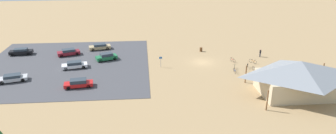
# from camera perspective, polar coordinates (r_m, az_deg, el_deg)

# --- Properties ---
(ground) EXTENTS (160.00, 160.00, 0.00)m
(ground) POSITION_cam_1_polar(r_m,az_deg,el_deg) (63.43, 6.33, 0.87)
(ground) COLOR #9E7F56
(ground) RESTS_ON ground
(parking_lot_asphalt) EXTENTS (32.07, 31.20, 0.05)m
(parking_lot_asphalt) POSITION_cam_1_polar(r_m,az_deg,el_deg) (64.55, -18.05, 0.30)
(parking_lot_asphalt) COLOR #424247
(parking_lot_asphalt) RESTS_ON ground
(bike_pavilion) EXTENTS (14.08, 10.00, 5.50)m
(bike_pavilion) POSITION_cam_1_polar(r_m,az_deg,el_deg) (52.83, 22.87, -1.49)
(bike_pavilion) COLOR #C6B28E
(bike_pavilion) RESTS_ON ground
(trash_bin) EXTENTS (0.60, 0.60, 0.90)m
(trash_bin) POSITION_cam_1_polar(r_m,az_deg,el_deg) (69.77, 6.05, 3.19)
(trash_bin) COLOR brown
(trash_bin) RESTS_ON ground
(lot_sign) EXTENTS (0.56, 0.08, 2.20)m
(lot_sign) POSITION_cam_1_polar(r_m,az_deg,el_deg) (60.12, -1.35, 1.26)
(lot_sign) COLOR #99999E
(lot_sign) RESTS_ON ground
(bicycle_orange_by_bin) EXTENTS (1.11, 1.48, 0.81)m
(bicycle_orange_by_bin) POSITION_cam_1_polar(r_m,az_deg,el_deg) (64.70, 15.24, 1.00)
(bicycle_orange_by_bin) COLOR black
(bicycle_orange_by_bin) RESTS_ON ground
(bicycle_green_edge_south) EXTENTS (0.68, 1.71, 0.81)m
(bicycle_green_edge_south) POSITION_cam_1_polar(r_m,az_deg,el_deg) (60.72, 12.04, -0.07)
(bicycle_green_edge_south) COLOR black
(bicycle_green_edge_south) RESTS_ON ground
(bicycle_yellow_yard_front) EXTENTS (1.06, 1.34, 0.79)m
(bicycle_yellow_yard_front) POSITION_cam_1_polar(r_m,az_deg,el_deg) (63.23, 22.38, -0.42)
(bicycle_yellow_yard_front) COLOR black
(bicycle_yellow_yard_front) RESTS_ON ground
(bicycle_purple_lone_west) EXTENTS (0.48, 1.81, 0.82)m
(bicycle_purple_lone_west) POSITION_cam_1_polar(r_m,az_deg,el_deg) (63.04, 24.70, -0.81)
(bicycle_purple_lone_west) COLOR black
(bicycle_purple_lone_west) RESTS_ON ground
(bicycle_red_near_porch) EXTENTS (0.70, 1.65, 0.85)m
(bicycle_red_near_porch) POSITION_cam_1_polar(r_m,az_deg,el_deg) (64.46, 11.75, 1.23)
(bicycle_red_near_porch) COLOR black
(bicycle_red_near_porch) RESTS_ON ground
(bicycle_black_yard_center) EXTENTS (0.80, 1.55, 0.90)m
(bicycle_black_yard_center) POSITION_cam_1_polar(r_m,az_deg,el_deg) (61.90, 14.29, 0.18)
(bicycle_black_yard_center) COLOR black
(bicycle_black_yard_center) RESTS_ON ground
(bicycle_silver_edge_north) EXTENTS (0.48, 1.70, 0.84)m
(bicycle_silver_edge_north) POSITION_cam_1_polar(r_m,az_deg,el_deg) (60.76, 15.47, -0.36)
(bicycle_silver_edge_north) COLOR black
(bicycle_silver_edge_north) RESTS_ON ground
(bicycle_blue_yard_right) EXTENTS (0.48, 1.75, 0.80)m
(bicycle_blue_yard_right) POSITION_cam_1_polar(r_m,az_deg,el_deg) (59.12, 12.08, -0.68)
(bicycle_blue_yard_right) COLOR black
(bicycle_blue_yard_right) RESTS_ON ground
(car_silver_aisle_side) EXTENTS (5.10, 3.11, 1.25)m
(car_silver_aisle_side) POSITION_cam_1_polar(r_m,az_deg,el_deg) (60.24, -26.54, -1.81)
(car_silver_aisle_side) COLOR #BCBCC1
(car_silver_aisle_side) RESTS_ON parking_lot_asphalt
(car_green_second_row) EXTENTS (4.59, 3.27, 1.47)m
(car_green_second_row) POSITION_cam_1_polar(r_m,az_deg,el_deg) (65.14, -11.19, 1.86)
(car_green_second_row) COLOR #1E6B3D
(car_green_second_row) RESTS_ON parking_lot_asphalt
(car_white_by_curb) EXTENTS (5.01, 2.78, 1.32)m
(car_white_by_curb) POSITION_cam_1_polar(r_m,az_deg,el_deg) (62.35, -16.71, 0.39)
(car_white_by_curb) COLOR white
(car_white_by_curb) RESTS_ON parking_lot_asphalt
(car_black_far_end) EXTENTS (4.86, 2.22, 1.37)m
(car_black_far_end) POSITION_cam_1_polar(r_m,az_deg,el_deg) (74.20, -25.27, 2.57)
(car_black_far_end) COLOR black
(car_black_far_end) RESTS_ON parking_lot_asphalt
(car_maroon_front_row) EXTENTS (4.94, 3.27, 1.38)m
(car_maroon_front_row) POSITION_cam_1_polar(r_m,az_deg,el_deg) (70.06, -17.71, 2.60)
(car_maroon_front_row) COLOR maroon
(car_maroon_front_row) RESTS_ON parking_lot_asphalt
(car_red_mid_lot) EXTENTS (4.86, 2.38, 1.38)m
(car_red_mid_lot) POSITION_cam_1_polar(r_m,az_deg,el_deg) (53.87, -16.04, -2.86)
(car_red_mid_lot) COLOR red
(car_red_mid_lot) RESTS_ON parking_lot_asphalt
(car_tan_inner_stall) EXTENTS (5.04, 2.91, 1.31)m
(car_tan_inner_stall) POSITION_cam_1_polar(r_m,az_deg,el_deg) (72.24, -12.35, 3.67)
(car_tan_inner_stall) COLOR tan
(car_tan_inner_stall) RESTS_ON parking_lot_asphalt
(visitor_near_lot) EXTENTS (0.36, 0.39, 1.72)m
(visitor_near_lot) POSITION_cam_1_polar(r_m,az_deg,el_deg) (68.71, 16.51, 2.52)
(visitor_near_lot) COLOR #2D3347
(visitor_near_lot) RESTS_ON ground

